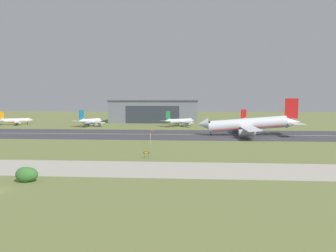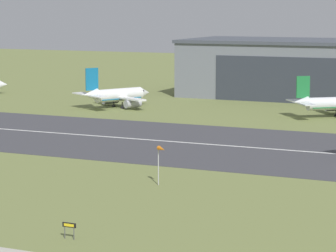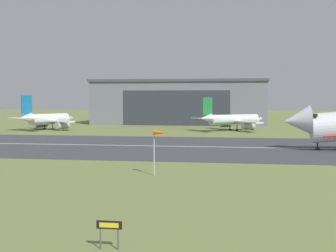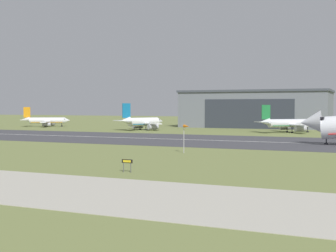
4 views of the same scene
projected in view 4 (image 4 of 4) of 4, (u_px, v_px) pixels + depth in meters
ground_plane at (49, 156)px, 84.91m from camera, size 628.54×628.54×0.00m
runway_strip at (158, 139)px, 129.10m from camera, size 388.54×43.04×0.06m
runway_centreline at (158, 139)px, 129.09m from camera, size 349.69×0.70×0.01m
hangar_building at (257, 109)px, 201.68m from camera, size 61.63×33.03×15.71m
airplane_parked_west at (143, 122)px, 176.19m from camera, size 19.46×20.18×10.08m
airplane_parked_centre at (46, 121)px, 206.30m from camera, size 21.19×21.49×8.61m
airplane_parked_east at (289, 124)px, 159.26m from camera, size 21.20×20.87×9.47m
windsock_pole at (186, 128)px, 89.14m from camera, size 1.88×1.76×5.54m
runway_sign at (127, 162)px, 63.95m from camera, size 1.61×0.13×1.79m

